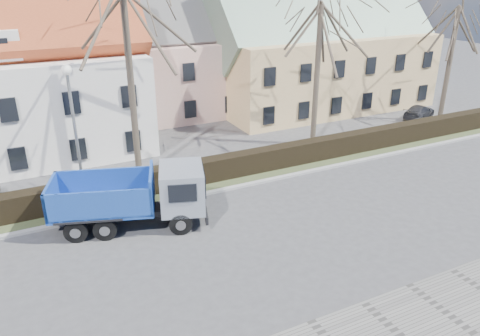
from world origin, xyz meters
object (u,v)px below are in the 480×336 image
dump_truck (124,198)px  streetlight (76,134)px  parked_car_b (419,112)px  cart_frame (109,208)px

dump_truck → streetlight: size_ratio=1.03×
streetlight → parked_car_b: size_ratio=1.92×
dump_truck → streetlight: (-1.29, 3.80, 2.07)m
dump_truck → parked_car_b: 25.88m
streetlight → cart_frame: streetlight is taller
dump_truck → cart_frame: size_ratio=9.89×
dump_truck → parked_car_b: (25.02, 6.53, -0.91)m
cart_frame → parked_car_b: parked_car_b is taller
cart_frame → parked_car_b: (25.52, 5.02, 0.20)m
cart_frame → parked_car_b: 26.01m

